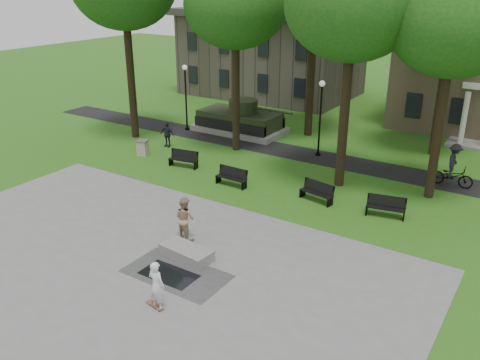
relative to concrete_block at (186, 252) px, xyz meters
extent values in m
plane|color=#2E5F16|center=(-1.37, 2.05, -0.24)|extent=(120.00, 120.00, 0.00)
cube|color=gray|center=(-1.37, -2.95, -0.23)|extent=(22.00, 16.00, 0.02)
cube|color=black|center=(-1.37, 14.05, -0.24)|extent=(44.00, 2.60, 0.01)
cube|color=#4C443D|center=(-12.37, 28.55, 3.35)|extent=(15.00, 10.00, 7.20)
cylinder|color=black|center=(-13.37, 11.05, 4.24)|extent=(0.52, 0.52, 8.96)
cylinder|color=black|center=(-5.87, 12.55, 3.75)|extent=(0.48, 0.48, 8.00)
ellipsoid|color=#124F12|center=(-5.87, 12.55, 8.76)|extent=(6.20, 6.20, 5.27)
cylinder|color=black|center=(2.13, 10.55, 3.92)|extent=(0.50, 0.50, 8.32)
ellipsoid|color=#124F12|center=(2.13, 10.55, 9.12)|extent=(6.60, 6.60, 5.61)
cylinder|color=black|center=(6.63, 11.55, 3.59)|extent=(0.46, 0.46, 7.68)
ellipsoid|color=#124F12|center=(6.63, 11.55, 8.40)|extent=(6.00, 6.00, 5.10)
cylinder|color=black|center=(-3.37, 18.05, 4.39)|extent=(0.54, 0.54, 9.28)
cylinder|color=black|center=(5.13, 18.55, 4.08)|extent=(0.50, 0.50, 8.64)
cylinder|color=black|center=(-11.37, 14.35, 1.96)|extent=(0.12, 0.12, 4.40)
sphere|color=silver|center=(-11.37, 14.35, 4.30)|extent=(0.36, 0.36, 0.36)
cylinder|color=black|center=(-11.37, 14.35, -0.16)|extent=(0.32, 0.32, 0.16)
cylinder|color=black|center=(-0.87, 14.35, 1.96)|extent=(0.12, 0.12, 4.40)
sphere|color=silver|center=(-0.87, 14.35, 4.30)|extent=(0.36, 0.36, 0.36)
cylinder|color=black|center=(-0.87, 14.35, -0.16)|extent=(0.32, 0.32, 0.16)
cube|color=gray|center=(-7.87, 16.05, -0.04)|extent=(6.50, 3.40, 0.40)
cube|color=#283019|center=(-7.87, 16.05, 0.70)|extent=(5.80, 2.80, 1.10)
cube|color=black|center=(-7.87, 14.70, 0.51)|extent=(5.80, 0.35, 0.70)
cube|color=black|center=(-7.87, 17.40, 0.51)|extent=(5.80, 0.35, 0.70)
cylinder|color=#283019|center=(-7.57, 16.05, 1.71)|extent=(2.10, 2.10, 0.90)
cylinder|color=#283019|center=(-5.27, 16.05, 1.71)|extent=(3.20, 0.18, 0.18)
cube|color=black|center=(0.23, -1.36, -0.22)|extent=(2.20, 1.20, 0.00)
cube|color=gray|center=(0.00, 0.00, 0.00)|extent=(2.29, 1.21, 0.45)
cube|color=brown|center=(1.13, -3.17, -0.19)|extent=(0.80, 0.35, 0.07)
imported|color=white|center=(1.25, -3.13, 0.67)|extent=(0.67, 0.45, 1.78)
imported|color=tan|center=(-1.04, 1.23, 0.73)|extent=(1.03, 0.86, 1.92)
imported|color=#20222B|center=(-10.01, 10.56, 0.60)|extent=(1.03, 0.53, 1.68)
imported|color=black|center=(7.25, 13.65, 0.33)|extent=(2.23, 0.87, 1.15)
imported|color=#1F202A|center=(7.25, 13.65, 1.16)|extent=(0.77, 1.27, 1.92)
cube|color=black|center=(-6.68, 8.09, 0.21)|extent=(1.85, 0.72, 0.05)
cube|color=black|center=(-6.68, 8.31, 0.51)|extent=(1.80, 0.43, 0.50)
cube|color=black|center=(-7.53, 8.09, -0.02)|extent=(0.13, 0.45, 0.45)
cube|color=black|center=(-5.83, 8.09, -0.02)|extent=(0.13, 0.45, 0.45)
cube|color=black|center=(-2.69, 7.23, 0.21)|extent=(1.81, 0.48, 0.05)
cube|color=black|center=(-2.69, 7.45, 0.51)|extent=(1.80, 0.19, 0.50)
cube|color=black|center=(-3.54, 7.23, -0.02)|extent=(0.07, 0.45, 0.45)
cube|color=black|center=(-1.84, 7.23, -0.02)|extent=(0.07, 0.45, 0.45)
cube|color=black|center=(2.02, 7.86, 0.21)|extent=(1.85, 0.80, 0.05)
cube|color=black|center=(2.02, 8.08, 0.51)|extent=(1.79, 0.51, 0.50)
cube|color=black|center=(1.17, 7.86, -0.02)|extent=(0.15, 0.45, 0.45)
cube|color=black|center=(2.87, 7.86, -0.02)|extent=(0.15, 0.45, 0.45)
cube|color=black|center=(5.50, 8.01, 0.21)|extent=(1.85, 0.80, 0.05)
cube|color=black|center=(5.50, 8.23, 0.51)|extent=(1.79, 0.51, 0.50)
cube|color=black|center=(4.65, 8.01, -0.02)|extent=(0.15, 0.45, 0.45)
cube|color=black|center=(6.35, 8.01, -0.02)|extent=(0.15, 0.45, 0.45)
cube|color=#B6A696|center=(-10.20, 8.41, 0.21)|extent=(0.76, 0.76, 0.90)
cube|color=#4C4C4C|center=(-10.20, 8.41, 0.69)|extent=(0.83, 0.83, 0.06)
camera|label=1|loc=(11.47, -13.75, 10.33)|focal=38.00mm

